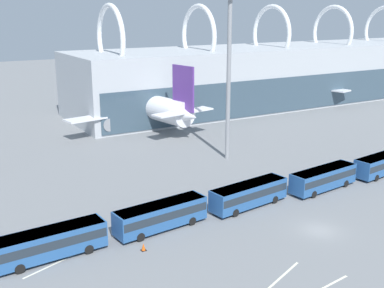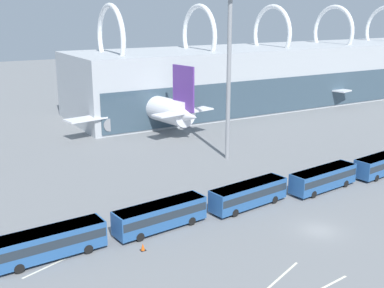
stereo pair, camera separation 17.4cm
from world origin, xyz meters
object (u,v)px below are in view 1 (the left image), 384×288
shuttle_bus_2 (249,193)px  traffic_cone_0 (143,247)px  floodlight_mast (229,67)px  shuttle_bus_3 (323,177)px  airliner_at_gate_far (144,105)px  shuttle_bus_1 (161,214)px  shuttle_bus_4 (383,163)px  shuttle_bus_0 (50,242)px  airliner_parked_remote (291,80)px

shuttle_bus_2 → traffic_cone_0: 17.18m
shuttle_bus_2 → floodlight_mast: floodlight_mast is taller
shuttle_bus_2 → shuttle_bus_3: same height
airliner_at_gate_far → shuttle_bus_1: 51.22m
airliner_at_gate_far → shuttle_bus_4: airliner_at_gate_far is taller
floodlight_mast → shuttle_bus_2: bearing=-116.9°
shuttle_bus_0 → shuttle_bus_4: 50.90m
shuttle_bus_3 → airliner_parked_remote: bearing=45.6°
shuttle_bus_1 → shuttle_bus_3: 25.45m
shuttle_bus_1 → shuttle_bus_4: (38.17, 0.04, 0.00)m
airliner_at_gate_far → traffic_cone_0: size_ratio=45.85×
shuttle_bus_1 → shuttle_bus_3: bearing=-6.3°
shuttle_bus_3 → floodlight_mast: bearing=92.9°
airliner_parked_remote → shuttle_bus_2: 81.91m
shuttle_bus_1 → airliner_at_gate_far: bearing=61.2°
shuttle_bus_1 → shuttle_bus_2: 12.72m
airliner_parked_remote → shuttle_bus_0: (-83.53, -58.25, -3.55)m
shuttle_bus_0 → airliner_parked_remote: bearing=31.4°
airliner_parked_remote → traffic_cone_0: 96.95m
airliner_parked_remote → floodlight_mast: size_ratio=1.36×
shuttle_bus_0 → shuttle_bus_2: size_ratio=0.99×
shuttle_bus_1 → floodlight_mast: floodlight_mast is taller
shuttle_bus_1 → traffic_cone_0: bearing=-142.8°
traffic_cone_0 → floodlight_mast: bearing=41.0°
floodlight_mast → shuttle_bus_3: bearing=-80.8°
shuttle_bus_0 → airliner_at_gate_far: bearing=52.0°
shuttle_bus_2 → floodlight_mast: (9.60, 18.92, 13.80)m
shuttle_bus_3 → floodlight_mast: 23.91m
shuttle_bus_4 → floodlight_mast: floodlight_mast is taller
airliner_at_gate_far → shuttle_bus_4: 50.58m
floodlight_mast → airliner_at_gate_far: bearing=95.0°
shuttle_bus_1 → shuttle_bus_3: (25.45, -0.17, 0.00)m
airliner_parked_remote → shuttle_bus_4: airliner_parked_remote is taller
shuttle_bus_2 → airliner_parked_remote: bearing=37.5°
shuttle_bus_1 → floodlight_mast: (22.32, 19.10, 13.80)m
shuttle_bus_3 → floodlight_mast: size_ratio=0.43×
airliner_at_gate_far → shuttle_bus_3: 47.70m
airliner_at_gate_far → shuttle_bus_2: airliner_at_gate_far is taller
shuttle_bus_2 → shuttle_bus_1: bearing=173.6°
shuttle_bus_4 → floodlight_mast: bearing=122.8°
shuttle_bus_3 → floodlight_mast: floodlight_mast is taller
airliner_at_gate_far → shuttle_bus_4: (18.28, -47.06, -3.05)m
shuttle_bus_0 → shuttle_bus_4: size_ratio=0.99×
shuttle_bus_1 → traffic_cone_0: shuttle_bus_1 is taller
airliner_at_gate_far → shuttle_bus_1: (-19.89, -47.10, -3.05)m
shuttle_bus_0 → traffic_cone_0: size_ratio=14.17×
shuttle_bus_1 → shuttle_bus_3: size_ratio=1.00×
airliner_at_gate_far → shuttle_bus_2: 47.56m
shuttle_bus_3 → traffic_cone_0: (-29.40, -3.52, -1.43)m
airliner_parked_remote → shuttle_bus_4: (-32.64, -57.79, -3.55)m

